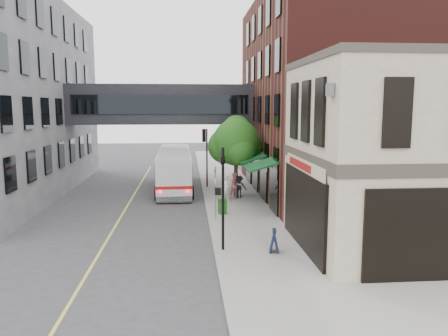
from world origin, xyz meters
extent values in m
plane|color=#38383A|center=(0.00, 0.00, 0.00)|extent=(120.00, 120.00, 0.00)
cube|color=gray|center=(2.00, 14.00, 0.07)|extent=(4.00, 60.00, 0.15)
cube|color=tan|center=(9.00, 2.00, 4.08)|extent=(10.00, 8.00, 8.15)
cube|color=#38332B|center=(9.00, 2.00, 4.15)|extent=(10.12, 8.12, 0.50)
cube|color=#38332B|center=(9.00, 2.00, 8.30)|extent=(10.12, 8.12, 0.30)
cube|color=black|center=(3.94, 2.00, 1.85)|extent=(0.14, 6.40, 3.40)
cube|color=black|center=(3.90, 2.00, 1.85)|extent=(0.04, 5.90, 3.00)
cube|color=maroon|center=(3.88, 2.60, 3.80)|extent=(0.03, 3.60, 0.32)
cube|color=#481A16|center=(10.00, 15.00, 7.00)|extent=(12.00, 18.00, 14.00)
cube|color=#0D3C13|center=(3.14, 13.75, 3.00)|extent=(1.80, 13.00, 0.40)
cube|color=black|center=(-3.00, 18.00, 6.50)|extent=(14.00, 3.00, 3.00)
cube|color=black|center=(-3.00, 16.45, 6.50)|extent=(13.00, 0.08, 1.40)
cube|color=black|center=(-3.00, 19.55, 6.50)|extent=(13.00, 0.08, 1.40)
cylinder|color=black|center=(0.40, 2.00, 2.40)|extent=(0.12, 0.12, 4.50)
cube|color=black|center=(0.18, 2.00, 2.75)|extent=(0.25, 0.22, 0.30)
imported|color=black|center=(0.40, 2.00, 4.25)|extent=(0.20, 0.16, 1.00)
cylinder|color=black|center=(0.40, 17.00, 2.40)|extent=(0.12, 0.12, 4.50)
cube|color=black|center=(0.18, 17.00, 2.75)|extent=(0.25, 0.22, 0.30)
cube|color=black|center=(0.18, 17.00, 4.15)|extent=(0.28, 0.28, 1.00)
sphere|color=#FF0C05|center=(0.02, 17.00, 4.50)|extent=(0.18, 0.18, 0.18)
cylinder|color=gray|center=(0.40, 7.00, 1.65)|extent=(0.08, 0.08, 3.00)
cube|color=white|center=(0.38, 7.00, 2.35)|extent=(0.03, 0.75, 0.22)
cube|color=#0C591E|center=(0.38, 7.00, 2.90)|extent=(0.03, 0.70, 0.18)
cube|color=#B20C0C|center=(0.38, 7.00, 1.85)|extent=(0.03, 0.30, 0.40)
cylinder|color=#382619|center=(2.20, 13.00, 1.55)|extent=(0.28, 0.28, 2.80)
sphere|color=#1C4612|center=(2.20, 13.00, 3.95)|extent=(3.20, 3.20, 3.20)
sphere|color=#1C4612|center=(3.00, 13.50, 3.55)|extent=(2.20, 2.20, 2.20)
sphere|color=#1C4612|center=(1.50, 13.30, 3.65)|extent=(2.40, 2.40, 2.40)
sphere|color=#1C4612|center=(2.30, 13.60, 4.75)|extent=(2.00, 2.00, 2.00)
cube|color=#D8CC4C|center=(-5.00, 10.00, 0.01)|extent=(0.12, 40.00, 0.01)
cube|color=silver|center=(-2.10, 17.22, 1.57)|extent=(2.57, 10.98, 2.76)
cube|color=black|center=(-2.10, 17.22, 2.05)|extent=(2.62, 10.80, 1.00)
cube|color=#B20C0C|center=(-2.10, 17.22, 1.09)|extent=(2.63, 11.00, 0.21)
cylinder|color=black|center=(-3.22, 13.20, 0.48)|extent=(0.30, 0.96, 0.95)
cylinder|color=black|center=(-0.84, 13.24, 0.48)|extent=(0.30, 0.96, 0.95)
cylinder|color=black|center=(-3.35, 20.81, 0.48)|extent=(0.30, 0.96, 0.95)
cylinder|color=black|center=(-0.97, 20.86, 0.48)|extent=(0.30, 0.96, 0.95)
imported|color=silver|center=(1.43, 11.70, 1.02)|extent=(0.71, 0.55, 1.75)
imported|color=#D08689|center=(2.08, 12.33, 1.05)|extent=(0.96, 0.79, 1.81)
imported|color=#222129|center=(2.43, 12.79, 0.91)|extent=(1.00, 0.59, 1.52)
cube|color=#185613|center=(0.90, 8.39, 0.59)|extent=(0.50, 0.46, 0.89)
cube|color=black|center=(2.56, 1.48, 0.65)|extent=(0.46, 0.62, 1.00)
camera|label=1|loc=(-1.12, -16.37, 6.38)|focal=35.00mm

